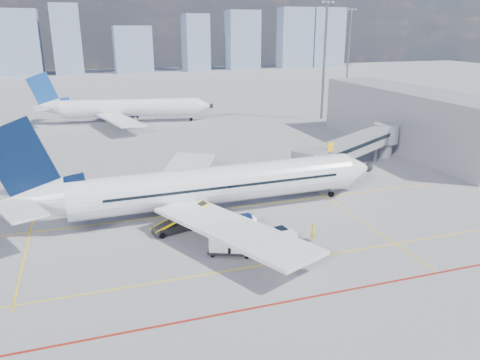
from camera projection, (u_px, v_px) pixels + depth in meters
The scene contains 13 objects.
ground at pixel (239, 238), 46.70m from camera, with size 420.00×420.00×0.00m, color gray.
apron_markings at pixel (247, 256), 43.00m from camera, with size 90.00×35.12×0.01m.
jet_bridge at pixel (357, 145), 67.82m from camera, with size 23.55×15.78×6.30m.
terminal_block at pixel (412, 119), 80.54m from camera, with size 10.00×42.00×10.00m.
floodlight_mast_ne at pixel (324, 58), 103.46m from camera, with size 3.20×0.61×25.45m.
floodlight_mast_far at pixel (349, 50), 143.11m from camera, with size 3.20×0.61×25.45m.
distant_skyline at pixel (109, 42), 213.86m from camera, with size 251.49×15.84×31.33m.
main_aircraft at pixel (203, 187), 51.71m from camera, with size 43.47×37.88×12.67m.
second_aircraft at pixel (123, 108), 102.22m from camera, with size 38.99×33.72×11.45m.
baggage_tug at pixel (283, 235), 45.60m from camera, with size 2.41×1.66×1.56m.
cargo_dolly at pixel (230, 242), 43.02m from camera, with size 4.44×3.27×2.22m.
belt_loader at pixel (175, 226), 47.95m from camera, with size 6.27×3.03×2.52m.
ramp_worker at pixel (313, 232), 45.86m from camera, with size 0.67×0.44×1.84m, color yellow.
Camera 1 is at (-13.33, -40.45, 20.02)m, focal length 35.00 mm.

